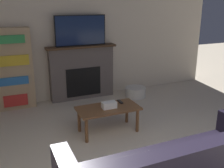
% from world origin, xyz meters
% --- Properties ---
extents(wall_back, '(6.01, 0.06, 2.70)m').
position_xyz_m(wall_back, '(0.00, 4.33, 1.35)').
color(wall_back, beige).
rests_on(wall_back, ground_plane).
extents(fireplace, '(1.43, 0.28, 1.12)m').
position_xyz_m(fireplace, '(-0.13, 4.19, 0.56)').
color(fireplace, '#605651').
rests_on(fireplace, ground_plane).
extents(tv, '(1.04, 0.03, 0.60)m').
position_xyz_m(tv, '(-0.13, 4.17, 1.42)').
color(tv, black).
rests_on(tv, fireplace).
extents(coffee_table, '(0.95, 0.49, 0.41)m').
position_xyz_m(coffee_table, '(-0.23, 2.54, 0.35)').
color(coffee_table, brown).
rests_on(coffee_table, ground_plane).
extents(tissue_box, '(0.22, 0.12, 0.10)m').
position_xyz_m(tissue_box, '(-0.23, 2.51, 0.46)').
color(tissue_box, white).
rests_on(tissue_box, coffee_table).
extents(remote_control, '(0.04, 0.15, 0.02)m').
position_xyz_m(remote_control, '(0.03, 2.66, 0.42)').
color(remote_control, black).
rests_on(remote_control, coffee_table).
extents(bookshelf, '(0.74, 0.29, 1.52)m').
position_xyz_m(bookshelf, '(-1.49, 4.17, 0.76)').
color(bookshelf, tan).
rests_on(bookshelf, ground_plane).
extents(storage_basket, '(0.44, 0.44, 0.21)m').
position_xyz_m(storage_basket, '(0.93, 3.78, 0.11)').
color(storage_basket, silver).
rests_on(storage_basket, ground_plane).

